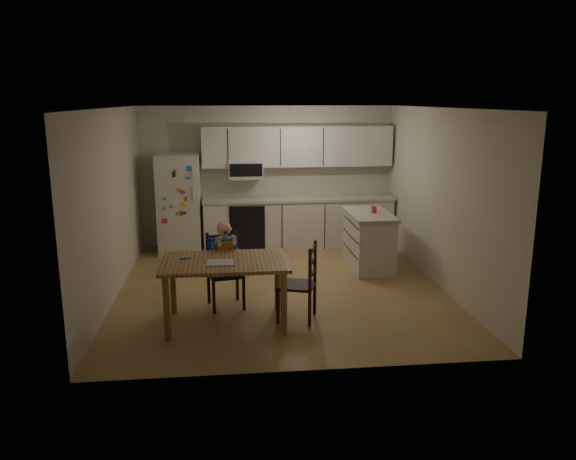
# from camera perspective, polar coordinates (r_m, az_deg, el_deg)

# --- Properties ---
(room) EXTENTS (4.52, 5.01, 2.51)m
(room) POSITION_cam_1_polar(r_m,az_deg,el_deg) (8.15, -1.08, 3.53)
(room) COLOR #997445
(room) RESTS_ON ground
(refrigerator) EXTENTS (0.72, 0.70, 1.70)m
(refrigerator) POSITION_cam_1_polar(r_m,az_deg,el_deg) (9.87, -10.99, 2.64)
(refrigerator) COLOR silver
(refrigerator) RESTS_ON ground
(kitchen_run) EXTENTS (3.37, 0.62, 2.15)m
(kitchen_run) POSITION_cam_1_polar(r_m,az_deg,el_deg) (9.99, 0.86, 3.17)
(kitchen_run) COLOR silver
(kitchen_run) RESTS_ON ground
(kitchen_island) EXTENTS (0.63, 1.21, 0.89)m
(kitchen_island) POSITION_cam_1_polar(r_m,az_deg,el_deg) (8.90, 8.21, -1.04)
(kitchen_island) COLOR silver
(kitchen_island) RESTS_ON ground
(red_cup) EXTENTS (0.09, 0.09, 0.11)m
(red_cup) POSITION_cam_1_polar(r_m,az_deg,el_deg) (8.78, 8.72, 2.06)
(red_cup) COLOR #D62C47
(red_cup) RESTS_ON kitchen_island
(dining_table) EXTENTS (1.47, 0.94, 0.79)m
(dining_table) POSITION_cam_1_polar(r_m,az_deg,el_deg) (6.59, -6.41, -3.98)
(dining_table) COLOR brown
(dining_table) RESTS_ON ground
(napkin) EXTENTS (0.31, 0.27, 0.01)m
(napkin) POSITION_cam_1_polar(r_m,az_deg,el_deg) (6.46, -6.90, -3.31)
(napkin) COLOR #A6A6AB
(napkin) RESTS_ON dining_table
(toddler_spoon) EXTENTS (0.12, 0.06, 0.02)m
(toddler_spoon) POSITION_cam_1_polar(r_m,az_deg,el_deg) (6.68, -10.49, -2.87)
(toddler_spoon) COLOR blue
(toddler_spoon) RESTS_ON dining_table
(chair_booster) EXTENTS (0.49, 0.49, 1.12)m
(chair_booster) POSITION_cam_1_polar(r_m,az_deg,el_deg) (7.18, -6.49, -2.57)
(chair_booster) COLOR black
(chair_booster) RESTS_ON ground
(chair_side) EXTENTS (0.53, 0.53, 0.95)m
(chair_side) POSITION_cam_1_polar(r_m,az_deg,el_deg) (6.72, 1.70, -4.86)
(chair_side) COLOR black
(chair_side) RESTS_ON ground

